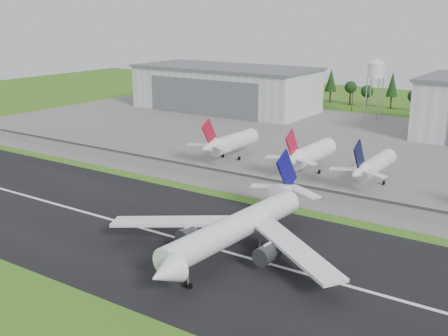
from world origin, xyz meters
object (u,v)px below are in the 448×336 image
Objects in this scene: parked_jet_red_b at (308,155)px; parked_jet_navy at (372,166)px; parked_jet_red_a at (229,143)px; main_airliner at (234,234)px.

parked_jet_red_b is 1.00× the size of parked_jet_navy.
parked_jet_red_b reaches higher than parked_jet_navy.
parked_jet_red_b reaches higher than parked_jet_red_a.
parked_jet_navy is (21.37, -0.08, -0.48)m from parked_jet_red_b.
main_airliner reaches higher than parked_jet_red_a.
main_airliner is at bearing -77.22° from parked_jet_red_b.
parked_jet_navy is at bearing -91.81° from main_airliner.
parked_jet_red_a reaches higher than parked_jet_navy.
main_airliner is 1.89× the size of parked_jet_red_b.
parked_jet_navy is at bearing -0.21° from parked_jet_red_b.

